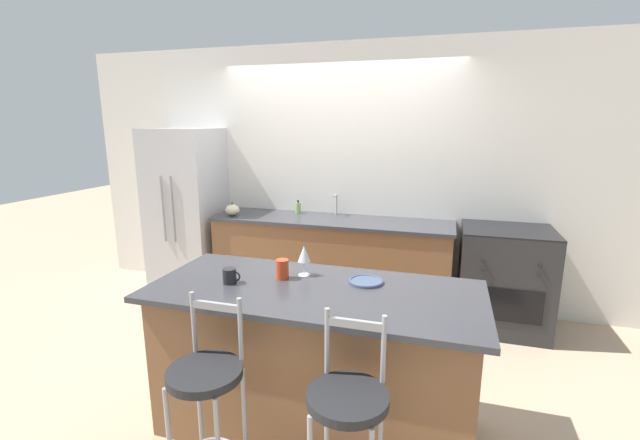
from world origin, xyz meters
TOP-DOWN VIEW (x-y plane):
  - ground_plane at (0.00, 0.00)m, footprint 18.00×18.00m
  - wall_back at (0.00, 0.68)m, footprint 6.00×0.07m
  - back_counter at (0.00, 0.37)m, footprint 2.46×0.66m
  - sink_faucet at (0.00, 0.57)m, footprint 0.02×0.13m
  - kitchen_island at (0.40, -1.48)m, footprint 1.98×0.87m
  - refrigerator at (-1.67, 0.33)m, footprint 0.73×0.70m
  - oven_range at (1.68, 0.33)m, footprint 0.80×0.69m
  - bar_stool_near at (0.04, -2.12)m, footprint 0.37×0.37m
  - bar_stool_far at (0.76, -2.11)m, footprint 0.37×0.37m
  - dinner_plate at (0.68, -1.30)m, footprint 0.21×0.21m
  - wine_glass at (0.27, -1.28)m, footprint 0.08×0.08m
  - coffee_mug at (-0.12, -1.55)m, footprint 0.12×0.08m
  - tumbler_cup at (0.16, -1.38)m, footprint 0.08×0.08m
  - pumpkin_decoration at (-1.04, 0.22)m, footprint 0.15×0.15m
  - soap_bottle at (-0.41, 0.53)m, footprint 0.06×0.06m

SIDE VIEW (x-z plane):
  - ground_plane at x=0.00m, z-range 0.00..0.00m
  - back_counter at x=0.00m, z-range 0.00..0.94m
  - kitchen_island at x=0.40m, z-range 0.00..0.94m
  - oven_range at x=1.68m, z-range 0.00..0.96m
  - bar_stool_near at x=0.04m, z-range 0.06..1.12m
  - bar_stool_far at x=0.76m, z-range 0.06..1.12m
  - refrigerator at x=-1.67m, z-range 0.00..1.84m
  - dinner_plate at x=0.68m, z-range 0.94..0.95m
  - coffee_mug at x=-0.12m, z-range 0.94..1.03m
  - pumpkin_decoration at x=-1.04m, z-range 0.93..1.07m
  - tumbler_cup at x=0.16m, z-range 0.94..1.06m
  - soap_bottle at x=-0.41m, z-range 0.93..1.07m
  - wine_glass at x=0.27m, z-range 0.98..1.18m
  - sink_faucet at x=0.00m, z-range 0.97..1.19m
  - wall_back at x=0.00m, z-range 0.00..2.70m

